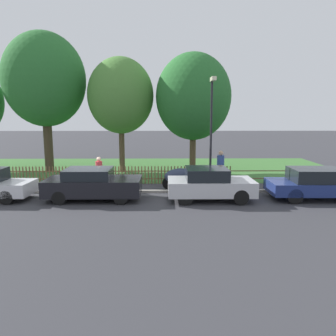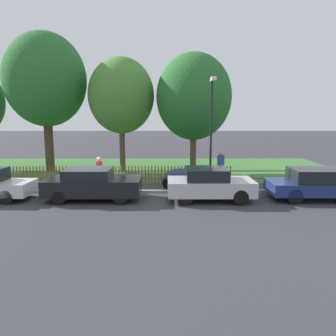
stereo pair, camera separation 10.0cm
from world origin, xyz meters
name	(u,v)px [view 2 (the right image)]	position (x,y,z in m)	size (l,w,h in m)	color
ground_plane	(93,193)	(0.00, 0.00, 0.00)	(120.00, 120.00, 0.00)	#38383D
kerb_stone	(93,191)	(0.00, 0.10, 0.06)	(30.58, 0.20, 0.12)	#9E998E
grass_strip	(115,168)	(0.00, 7.26, 0.01)	(30.58, 10.21, 0.01)	#3D7033
park_fence	(101,175)	(0.00, 2.17, 0.48)	(30.58, 0.05, 0.97)	brown
parked_car_black_saloon	(93,184)	(0.28, -1.20, 0.72)	(4.16, 1.86, 1.40)	black
parked_car_navy_estate	(209,184)	(5.45, -1.32, 0.73)	(3.75, 1.87, 1.44)	#BCBCC1
parked_car_red_compact	(319,184)	(10.36, -1.23, 0.71)	(4.62, 1.99, 1.39)	navy
covered_motorcycle	(182,176)	(4.33, 0.81, 0.66)	(1.87, 0.83, 1.07)	black
tree_behind_motorcycle	(45,80)	(-4.20, 6.31, 5.92)	(5.21, 5.21, 8.95)	#473828
tree_mid_park	(121,96)	(0.70, 5.90, 4.91)	(4.18, 4.18, 7.34)	brown
tree_far_left	(194,97)	(5.30, 5.45, 4.83)	(4.69, 4.69, 7.54)	brown
pedestrian_near_fence	(99,171)	(0.18, 0.84, 0.93)	(0.38, 0.36, 1.65)	#7F6B51
pedestrian_by_lamp	(221,166)	(6.44, 1.63, 1.05)	(0.44, 0.44, 1.87)	#7F6B51
street_lamp	(212,121)	(5.74, 0.42, 3.46)	(0.20, 0.79, 5.46)	black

